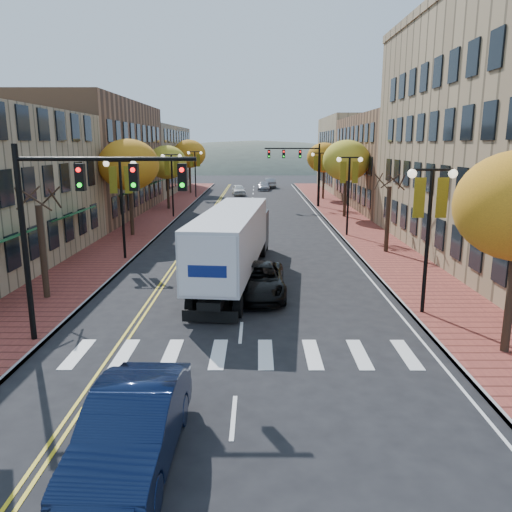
{
  "coord_description": "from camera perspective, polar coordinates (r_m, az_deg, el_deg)",
  "views": [
    {
      "loc": [
        0.63,
        -13.8,
        6.99
      ],
      "look_at": [
        0.56,
        7.46,
        2.2
      ],
      "focal_mm": 35.0,
      "sensor_mm": 36.0,
      "label": 1
    }
  ],
  "objects": [
    {
      "name": "ground",
      "position": [
        15.48,
        -2.23,
        -14.15
      ],
      "size": [
        200.0,
        200.0,
        0.0
      ],
      "primitive_type": "plane",
      "color": "black",
      "rests_on": "ground"
    },
    {
      "name": "sidewalk_left",
      "position": [
        47.79,
        -11.48,
        4.13
      ],
      "size": [
        4.0,
        85.0,
        0.15
      ],
      "primitive_type": "cube",
      "color": "brown",
      "rests_on": "ground"
    },
    {
      "name": "sidewalk_right",
      "position": [
        47.55,
        10.34,
        4.13
      ],
      "size": [
        4.0,
        85.0,
        0.15
      ],
      "primitive_type": "cube",
      "color": "brown",
      "rests_on": "ground"
    },
    {
      "name": "building_left_mid",
      "position": [
        52.85,
        -19.65,
        10.36
      ],
      "size": [
        12.0,
        24.0,
        11.0
      ],
      "primitive_type": "cube",
      "color": "brown",
      "rests_on": "ground"
    },
    {
      "name": "building_left_far",
      "position": [
        76.88,
        -13.32,
        10.7
      ],
      "size": [
        12.0,
        26.0,
        9.5
      ],
      "primitive_type": "cube",
      "color": "#9E8966",
      "rests_on": "ground"
    },
    {
      "name": "building_right_mid",
      "position": [
        58.62,
        18.22,
        10.13
      ],
      "size": [
        15.0,
        24.0,
        10.0
      ],
      "primitive_type": "cube",
      "color": "brown",
      "rests_on": "ground"
    },
    {
      "name": "building_right_far",
      "position": [
        79.84,
        13.37,
        11.3
      ],
      "size": [
        15.0,
        20.0,
        11.0
      ],
      "primitive_type": "cube",
      "color": "#9E8966",
      "rests_on": "ground"
    },
    {
      "name": "tree_left_a",
      "position": [
        24.3,
        -23.18,
        0.41
      ],
      "size": [
        0.28,
        0.28,
        4.2
      ],
      "color": "#382619",
      "rests_on": "sidewalk_left"
    },
    {
      "name": "tree_left_b",
      "position": [
        39.03,
        -14.33,
        10.05
      ],
      "size": [
        4.48,
        4.48,
        7.21
      ],
      "color": "#382619",
      "rests_on": "sidewalk_left"
    },
    {
      "name": "tree_left_c",
      "position": [
        54.69,
        -10.14,
        10.48
      ],
      "size": [
        4.16,
        4.16,
        6.69
      ],
      "color": "#382619",
      "rests_on": "sidewalk_left"
    },
    {
      "name": "tree_left_d",
      "position": [
        72.45,
        -7.62,
        11.49
      ],
      "size": [
        4.61,
        4.61,
        7.42
      ],
      "color": "#382619",
      "rests_on": "sidewalk_left"
    },
    {
      "name": "tree_right_b",
      "position": [
        33.22,
        14.81,
        4.08
      ],
      "size": [
        0.28,
        0.28,
        4.2
      ],
      "color": "#382619",
      "rests_on": "sidewalk_right"
    },
    {
      "name": "tree_right_c",
      "position": [
        48.55,
        10.28,
        10.68
      ],
      "size": [
        4.48,
        4.48,
        7.21
      ],
      "color": "#382619",
      "rests_on": "sidewalk_right"
    },
    {
      "name": "tree_right_d",
      "position": [
        64.37,
        7.79,
        11.07
      ],
      "size": [
        4.35,
        4.35,
        7.0
      ],
      "color": "#382619",
      "rests_on": "sidewalk_right"
    },
    {
      "name": "lamp_left_b",
      "position": [
        31.0,
        -15.15,
        7.28
      ],
      "size": [
        1.96,
        0.36,
        6.05
      ],
      "color": "black",
      "rests_on": "ground"
    },
    {
      "name": "lamp_left_c",
      "position": [
        48.56,
        -9.59,
        9.34
      ],
      "size": [
        1.96,
        0.36,
        6.05
      ],
      "color": "black",
      "rests_on": "ground"
    },
    {
      "name": "lamp_left_d",
      "position": [
        66.35,
        -6.98,
        10.28
      ],
      "size": [
        1.96,
        0.36,
        6.05
      ],
      "color": "black",
      "rests_on": "ground"
    },
    {
      "name": "lamp_right_a",
      "position": [
        21.13,
        19.22,
        4.66
      ],
      "size": [
        1.96,
        0.36,
        6.05
      ],
      "color": "black",
      "rests_on": "ground"
    },
    {
      "name": "lamp_right_b",
      "position": [
        38.51,
        10.57,
        8.47
      ],
      "size": [
        1.96,
        0.36,
        6.05
      ],
      "color": "black",
      "rests_on": "ground"
    },
    {
      "name": "lamp_right_c",
      "position": [
        56.28,
        7.29,
        9.85
      ],
      "size": [
        1.96,
        0.36,
        6.05
      ],
      "color": "black",
      "rests_on": "ground"
    },
    {
      "name": "traffic_mast_near",
      "position": [
        17.99,
        -19.75,
        5.36
      ],
      "size": [
        6.1,
        0.35,
        7.0
      ],
      "color": "black",
      "rests_on": "ground"
    },
    {
      "name": "traffic_mast_far",
      "position": [
        56.04,
        5.22,
        10.53
      ],
      "size": [
        6.1,
        0.34,
        7.0
      ],
      "color": "black",
      "rests_on": "ground"
    },
    {
      "name": "semi_truck",
      "position": [
        26.14,
        -2.41,
        2.12
      ],
      "size": [
        3.88,
        15.2,
        3.76
      ],
      "rotation": [
        0.0,
        0.0,
        -0.1
      ],
      "color": "black",
      "rests_on": "ground"
    },
    {
      "name": "navy_sedan",
      "position": [
        11.93,
        -13.98,
        -18.56
      ],
      "size": [
        1.94,
        5.32,
        1.74
      ],
      "primitive_type": "imported",
      "rotation": [
        0.0,
        0.0,
        -0.02
      ],
      "color": "#0C1633",
      "rests_on": "ground"
    },
    {
      "name": "black_suv",
      "position": [
        23.35,
        0.25,
        -2.79
      ],
      "size": [
        2.53,
        5.43,
        1.51
      ],
      "primitive_type": "imported",
      "rotation": [
        0.0,
        0.0,
        -0.01
      ],
      "color": "black",
      "rests_on": "ground"
    },
    {
      "name": "car_far_white",
      "position": [
        70.03,
        -2.0,
        7.56
      ],
      "size": [
        2.27,
        4.47,
        1.46
      ],
      "primitive_type": "imported",
      "rotation": [
        0.0,
        0.0,
        0.13
      ],
      "color": "silver",
      "rests_on": "ground"
    },
    {
      "name": "car_far_silver",
      "position": [
        77.36,
        0.92,
        7.99
      ],
      "size": [
        2.07,
        4.52,
        1.28
      ],
      "primitive_type": "imported",
      "rotation": [
        0.0,
        0.0,
        -0.06
      ],
      "color": "#98989F",
      "rests_on": "ground"
    },
    {
      "name": "car_far_oncoming",
      "position": [
        81.97,
        1.58,
        8.35
      ],
      "size": [
        1.99,
        4.84,
        1.56
      ],
      "primitive_type": "imported",
      "rotation": [
        0.0,
        0.0,
        3.22
      ],
      "color": "#94949B",
      "rests_on": "ground"
    }
  ]
}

